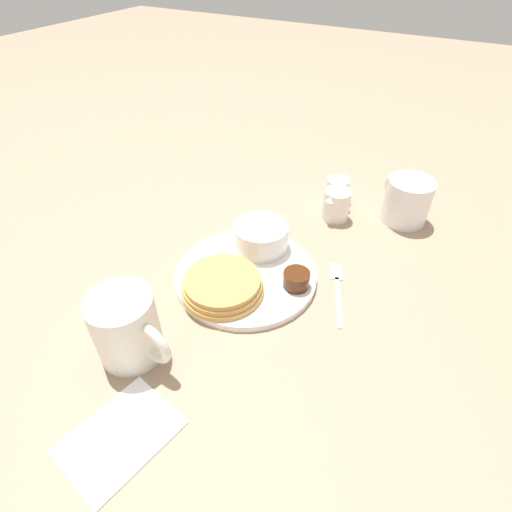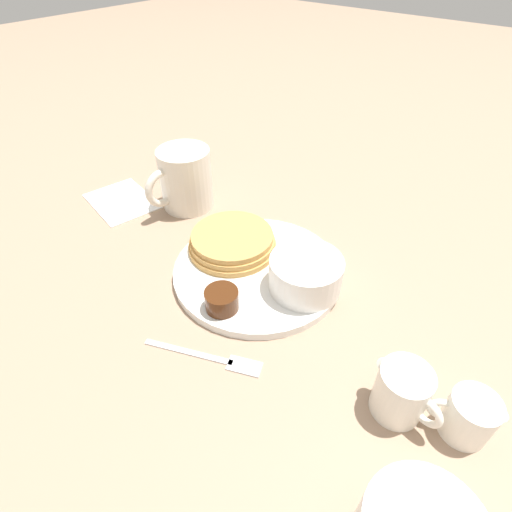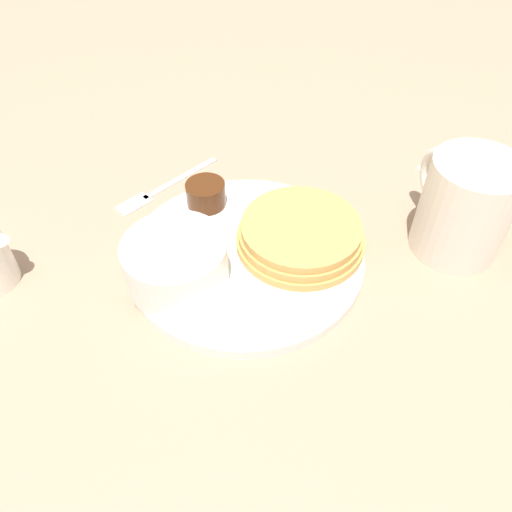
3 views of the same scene
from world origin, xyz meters
TOP-DOWN VIEW (x-y plane):
  - ground_plane at (0.00, 0.00)m, footprint 4.00×4.00m
  - plate at (0.00, 0.00)m, footprint 0.24×0.24m
  - pancake_stack at (0.06, -0.01)m, footprint 0.13×0.13m
  - bowl at (-0.07, -0.01)m, footprint 0.10×0.10m
  - syrup_cup at (-0.01, 0.09)m, footprint 0.04×0.04m
  - butter_ramekin at (-0.09, 0.00)m, footprint 0.04×0.04m
  - coffee_mug at (0.21, -0.06)m, footprint 0.09×0.12m
  - creamer_pitcher_near at (-0.24, 0.07)m, footprint 0.08×0.05m
  - creamer_pitcher_far at (-0.30, 0.05)m, footprint 0.07×0.05m
  - fork at (-0.05, 0.14)m, footprint 0.14×0.07m
  - napkin at (0.31, 0.01)m, footprint 0.15×0.12m
  - second_mug at (-0.30, 0.19)m, footprint 0.10×0.10m

SIDE VIEW (x-z plane):
  - ground_plane at x=0.00m, z-range 0.00..0.00m
  - fork at x=-0.05m, z-range 0.00..0.00m
  - napkin at x=0.31m, z-range 0.00..0.00m
  - plate at x=0.00m, z-range 0.00..0.01m
  - pancake_stack at x=0.06m, z-range 0.01..0.04m
  - syrup_cup at x=-0.01m, z-range 0.01..0.04m
  - butter_ramekin at x=-0.09m, z-range 0.01..0.04m
  - creamer_pitcher_far at x=-0.30m, z-range 0.00..0.05m
  - creamer_pitcher_near at x=-0.24m, z-range 0.00..0.06m
  - bowl at x=-0.07m, z-range 0.01..0.06m
  - second_mug at x=-0.30m, z-range 0.00..0.09m
  - coffee_mug at x=0.21m, z-range 0.00..0.10m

